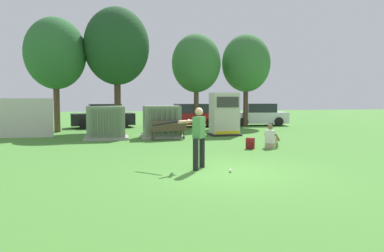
# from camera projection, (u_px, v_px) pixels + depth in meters

# --- Properties ---
(ground_plane) EXTENTS (96.00, 96.00, 0.00)m
(ground_plane) POSITION_uv_depth(u_px,v_px,m) (230.00, 172.00, 9.82)
(ground_plane) COLOR #478433
(fence_panel) EXTENTS (4.80, 0.12, 2.00)m
(fence_panel) POSITION_uv_depth(u_px,v_px,m) (2.00, 118.00, 18.15)
(fence_panel) COLOR beige
(fence_panel) RESTS_ON ground
(transformer_west) EXTENTS (2.10, 1.70, 1.62)m
(transformer_west) POSITION_uv_depth(u_px,v_px,m) (106.00, 123.00, 17.82)
(transformer_west) COLOR #9E9B93
(transformer_west) RESTS_ON ground
(transformer_mid_west) EXTENTS (2.10, 1.70, 1.62)m
(transformer_mid_west) POSITION_uv_depth(u_px,v_px,m) (162.00, 122.00, 18.48)
(transformer_mid_west) COLOR #9E9B93
(transformer_mid_west) RESTS_ON ground
(generator_enclosure) EXTENTS (1.60, 1.40, 2.30)m
(generator_enclosure) POSITION_uv_depth(u_px,v_px,m) (224.00, 114.00, 19.59)
(generator_enclosure) COLOR #262626
(generator_enclosure) RESTS_ON ground
(park_bench) EXTENTS (1.84, 0.82, 0.92)m
(park_bench) POSITION_uv_depth(u_px,v_px,m) (169.00, 129.00, 17.40)
(park_bench) COLOR #4C3828
(park_bench) RESTS_ON ground
(batter) EXTENTS (1.44, 1.16, 1.74)m
(batter) POSITION_uv_depth(u_px,v_px,m) (197.00, 135.00, 10.23)
(batter) COLOR black
(batter) RESTS_ON ground
(sports_ball) EXTENTS (0.09, 0.09, 0.09)m
(sports_ball) POSITION_uv_depth(u_px,v_px,m) (230.00, 171.00, 9.79)
(sports_ball) COLOR white
(sports_ball) RESTS_ON ground
(seated_spectator) EXTENTS (0.75, 0.73, 0.96)m
(seated_spectator) POSITION_uv_depth(u_px,v_px,m) (271.00, 138.00, 14.66)
(seated_spectator) COLOR tan
(seated_spectator) RESTS_ON ground
(backpack) EXTENTS (0.38, 0.37, 0.44)m
(backpack) POSITION_uv_depth(u_px,v_px,m) (250.00, 144.00, 14.32)
(backpack) COLOR maroon
(backpack) RESTS_ON ground
(tree_left) EXTENTS (3.51, 3.51, 6.71)m
(tree_left) POSITION_uv_depth(u_px,v_px,m) (55.00, 54.00, 21.10)
(tree_left) COLOR brown
(tree_left) RESTS_ON ground
(tree_center_left) EXTENTS (3.90, 3.90, 7.45)m
(tree_center_left) POSITION_uv_depth(u_px,v_px,m) (117.00, 47.00, 21.80)
(tree_center_left) COLOR #4C3828
(tree_center_left) RESTS_ON ground
(tree_center_right) EXTENTS (3.33, 3.33, 6.37)m
(tree_center_right) POSITION_uv_depth(u_px,v_px,m) (196.00, 63.00, 24.63)
(tree_center_right) COLOR brown
(tree_center_right) RESTS_ON ground
(tree_right) EXTENTS (3.40, 3.40, 6.50)m
(tree_right) POSITION_uv_depth(u_px,v_px,m) (246.00, 63.00, 25.51)
(tree_right) COLOR #4C3828
(tree_right) RESTS_ON ground
(parked_car_leftmost) EXTENTS (4.38, 2.31, 1.62)m
(parked_car_leftmost) POSITION_uv_depth(u_px,v_px,m) (103.00, 117.00, 24.85)
(parked_car_leftmost) COLOR black
(parked_car_leftmost) RESTS_ON ground
(parked_car_left_of_center) EXTENTS (4.38, 2.31, 1.62)m
(parked_car_left_of_center) POSITION_uv_depth(u_px,v_px,m) (190.00, 116.00, 25.57)
(parked_car_left_of_center) COLOR maroon
(parked_car_left_of_center) RESTS_ON ground
(parked_car_right_of_center) EXTENTS (4.35, 2.23, 1.62)m
(parked_car_right_of_center) POSITION_uv_depth(u_px,v_px,m) (258.00, 115.00, 26.84)
(parked_car_right_of_center) COLOR silver
(parked_car_right_of_center) RESTS_ON ground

